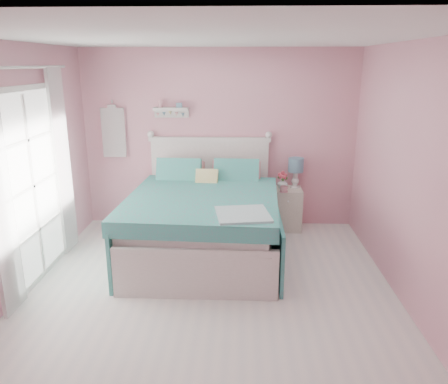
# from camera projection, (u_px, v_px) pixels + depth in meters

# --- Properties ---
(floor) EXTENTS (4.50, 4.50, 0.00)m
(floor) POSITION_uv_depth(u_px,v_px,m) (209.00, 296.00, 4.65)
(floor) COLOR silver
(floor) RESTS_ON ground
(room_shell) EXTENTS (4.50, 4.50, 4.50)m
(room_shell) POSITION_uv_depth(u_px,v_px,m) (208.00, 149.00, 4.20)
(room_shell) COLOR pink
(room_shell) RESTS_ON floor
(bed) EXTENTS (1.91, 2.35, 1.34)m
(bed) POSITION_uv_depth(u_px,v_px,m) (204.00, 222.00, 5.58)
(bed) COLOR silver
(bed) RESTS_ON floor
(nightstand) EXTENTS (0.43, 0.43, 0.62)m
(nightstand) POSITION_uv_depth(u_px,v_px,m) (286.00, 209.00, 6.45)
(nightstand) COLOR beige
(nightstand) RESTS_ON floor
(table_lamp) EXTENTS (0.22, 0.22, 0.44)m
(table_lamp) POSITION_uv_depth(u_px,v_px,m) (296.00, 167.00, 6.33)
(table_lamp) COLOR white
(table_lamp) RESTS_ON nightstand
(vase) EXTENTS (0.15, 0.15, 0.16)m
(vase) POSITION_uv_depth(u_px,v_px,m) (282.00, 183.00, 6.36)
(vase) COLOR silver
(vase) RESTS_ON nightstand
(teacup) EXTENTS (0.14, 0.14, 0.09)m
(teacup) POSITION_uv_depth(u_px,v_px,m) (284.00, 189.00, 6.19)
(teacup) COLOR pink
(teacup) RESTS_ON nightstand
(roses) EXTENTS (0.14, 0.11, 0.12)m
(roses) POSITION_uv_depth(u_px,v_px,m) (283.00, 175.00, 6.32)
(roses) COLOR #CE4659
(roses) RESTS_ON vase
(wall_shelf) EXTENTS (0.50, 0.15, 0.25)m
(wall_shelf) POSITION_uv_depth(u_px,v_px,m) (171.00, 110.00, 6.28)
(wall_shelf) COLOR silver
(wall_shelf) RESTS_ON room_shell
(hanging_dress) EXTENTS (0.34, 0.03, 0.72)m
(hanging_dress) POSITION_uv_depth(u_px,v_px,m) (114.00, 133.00, 6.40)
(hanging_dress) COLOR white
(hanging_dress) RESTS_ON room_shell
(french_door) EXTENTS (0.04, 1.32, 2.16)m
(french_door) POSITION_uv_depth(u_px,v_px,m) (32.00, 187.00, 4.80)
(french_door) COLOR silver
(french_door) RESTS_ON floor
(curtain_far) EXTENTS (0.04, 0.40, 2.32)m
(curtain_far) POSITION_uv_depth(u_px,v_px,m) (62.00, 163.00, 5.48)
(curtain_far) COLOR white
(curtain_far) RESTS_ON floor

